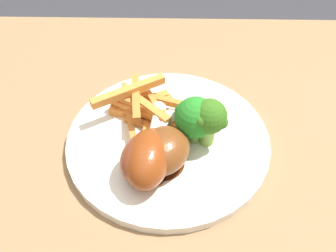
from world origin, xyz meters
name	(u,v)px	position (x,y,z in m)	size (l,w,h in m)	color
dining_table	(163,210)	(0.00, 0.00, 0.60)	(1.11, 0.66, 0.71)	#8E6B47
dinner_plate	(168,140)	(-0.01, -0.03, 0.72)	(0.26, 0.26, 0.01)	white
broccoli_floret_front	(194,117)	(-0.04, -0.03, 0.76)	(0.05, 0.05, 0.06)	#77AC4D
broccoli_floret_middle	(209,118)	(-0.05, -0.02, 0.77)	(0.04, 0.04, 0.07)	#85B84C
carrot_fries_pile	(143,108)	(0.03, -0.06, 0.74)	(0.13, 0.14, 0.04)	orange
chicken_drumstick_near	(148,156)	(0.02, 0.02, 0.75)	(0.06, 0.14, 0.05)	#5C200B
chicken_drumstick_far	(148,156)	(0.02, 0.02, 0.75)	(0.08, 0.12, 0.05)	#541E12
chicken_drumstick_extra	(166,149)	(0.00, 0.01, 0.75)	(0.10, 0.12, 0.04)	#4D220E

